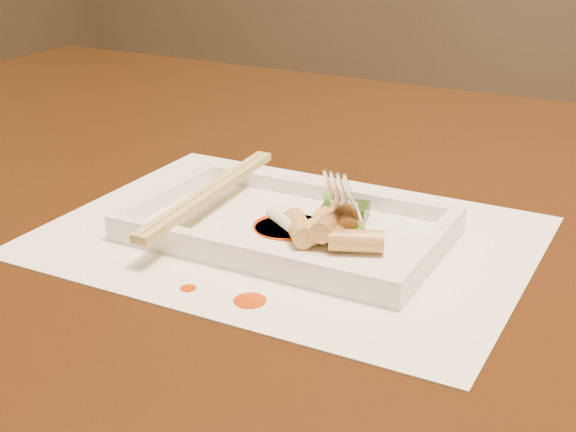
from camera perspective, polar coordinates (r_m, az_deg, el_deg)
The scene contains 26 objects.
table at distance 0.86m, azimuth 0.08°, elevation -3.55°, with size 1.40×0.90×0.75m.
placemat at distance 0.68m, azimuth -0.00°, elevation -1.46°, with size 0.40×0.30×0.00m, color white.
sauce_splatter_a at distance 0.58m, azimuth -2.72°, elevation -6.03°, with size 0.02×0.02×0.00m, color #C23805.
sauce_splatter_b at distance 0.60m, azimuth -7.11°, elevation -5.12°, with size 0.01×0.01×0.00m, color #C23805.
plate_base at distance 0.68m, azimuth 0.00°, elevation -1.09°, with size 0.26×0.16×0.01m, color white.
plate_rim_far at distance 0.74m, azimuth 2.69°, elevation 1.74°, with size 0.26×0.01×0.01m, color white.
plate_rim_near at distance 0.62m, azimuth -3.22°, elevation -2.59°, with size 0.26×0.01×0.01m, color white.
plate_rim_left at distance 0.74m, azimuth -8.56°, elevation 1.51°, with size 0.01×0.14×0.01m, color white.
plate_rim_right at distance 0.63m, azimuth 10.01°, elevation -2.27°, with size 0.01×0.14×0.01m, color white.
veg_piece at distance 0.69m, azimuth 4.10°, elevation 0.41°, with size 0.04×0.03×0.01m, color black.
scallion_white at distance 0.66m, azimuth -0.41°, elevation -0.28°, with size 0.01×0.01×0.04m, color #EAEACC.
scallion_green at distance 0.67m, azimuth 3.97°, elevation 0.17°, with size 0.01×0.01×0.09m, color green.
chopstick_a at distance 0.71m, azimuth -5.86°, elevation 1.74°, with size 0.01×0.23×0.01m, color tan.
chopstick_b at distance 0.71m, azimuth -5.32°, elevation 1.64°, with size 0.01×0.23×0.01m, color tan.
fork at distance 0.64m, azimuth 6.33°, elevation 4.73°, with size 0.09×0.10×0.14m, color silver, non-canonical shape.
sauce_blob_0 at distance 0.68m, azimuth -0.04°, elevation -0.74°, with size 0.06×0.06×0.00m, color #C23805.
sauce_blob_1 at distance 0.68m, azimuth 1.04°, elevation -0.55°, with size 0.04×0.04×0.00m, color #C23805.
sauce_blob_2 at distance 0.67m, azimuth -0.39°, elevation -0.84°, with size 0.05×0.05×0.00m, color #C23805.
rice_cake_0 at distance 0.66m, azimuth 3.58°, elevation -0.65°, with size 0.02×0.02×0.04m, color tan.
rice_cake_1 at distance 0.65m, azimuth 0.78°, elevation -0.87°, with size 0.02×0.02×0.04m, color tan.
rice_cake_2 at distance 0.64m, azimuth 2.92°, elevation -0.58°, with size 0.02×0.02×0.04m, color tan.
rice_cake_3 at distance 0.65m, azimuth 2.45°, elevation -0.74°, with size 0.02×0.02×0.05m, color tan.
rice_cake_4 at distance 0.65m, azimuth 2.43°, elevation -1.02°, with size 0.02×0.02×0.04m, color tan.
rice_cake_5 at distance 0.66m, azimuth 4.06°, elevation -0.06°, with size 0.02×0.02×0.04m, color tan.
rice_cake_6 at distance 0.63m, azimuth 4.88°, elevation -1.76°, with size 0.02×0.02×0.04m, color tan.
rice_cake_7 at distance 0.65m, azimuth 3.10°, elevation -0.81°, with size 0.02×0.02×0.05m, color tan.
Camera 1 is at (0.36, -0.68, 1.03)m, focal length 50.00 mm.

